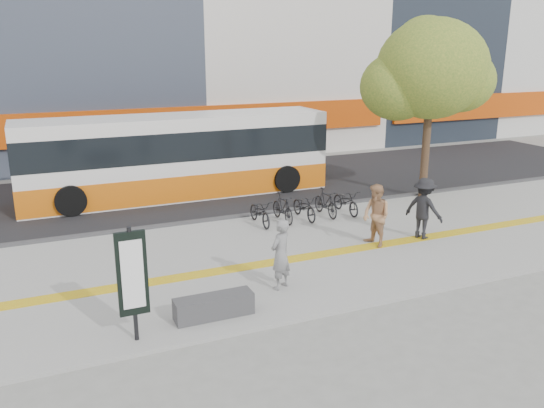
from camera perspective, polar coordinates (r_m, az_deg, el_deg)
name	(u,v)px	position (r m, az deg, el deg)	size (l,w,h in m)	color
ground	(303,278)	(13.43, 3.17, -7.56)	(120.00, 120.00, 0.00)	slate
sidewalk	(277,255)	(14.66, 0.54, -5.29)	(40.00, 7.00, 0.08)	gray
tactile_strip	(285,260)	(14.22, 1.36, -5.78)	(40.00, 0.45, 0.01)	gold
street	(197,190)	(21.41, -7.67, 1.39)	(40.00, 8.00, 0.06)	black
curb	(232,218)	(17.73, -4.08, -1.44)	(40.00, 0.25, 0.14)	#333335
bench	(214,306)	(11.40, -5.98, -10.40)	(1.60, 0.45, 0.45)	#333335
signboard	(132,276)	(10.37, -14.14, -7.13)	(0.55, 0.10, 2.20)	black
street_tree	(429,71)	(20.33, 15.80, 12.99)	(4.40, 3.80, 6.31)	#321F16
bus	(177,158)	(20.43, -9.68, 4.64)	(10.96, 2.60, 2.92)	silver
bicycle_row	(304,206)	(17.50, 3.35, -0.21)	(3.56, 1.52, 0.88)	black
seated_woman	(281,254)	(12.38, 0.89, -5.19)	(0.59, 0.39, 1.61)	black
pedestrian_tan	(376,216)	(15.24, 10.64, -1.19)	(0.83, 0.65, 1.71)	#A97B54
pedestrian_dark	(424,208)	(16.15, 15.31, -0.44)	(1.13, 0.65, 1.74)	black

